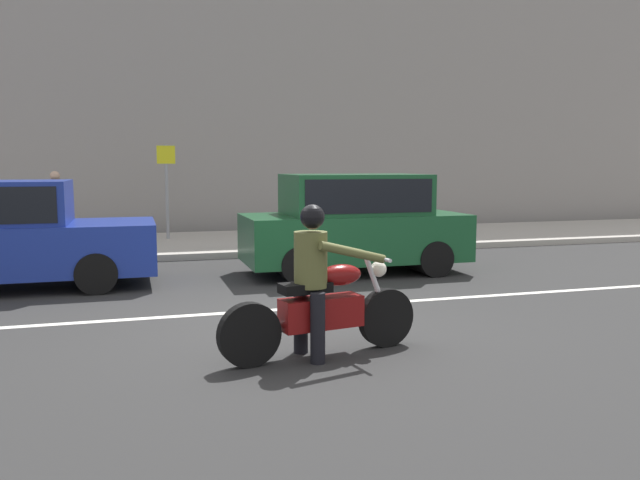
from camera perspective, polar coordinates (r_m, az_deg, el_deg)
ground_plane at (r=7.87m, az=-3.04°, el=-7.74°), size 80.00×80.00×0.00m
sidewalk_slab at (r=15.63m, az=-9.88°, el=-0.31°), size 40.00×4.40×0.14m
building_facade at (r=19.10m, az=-11.40°, el=14.95°), size 40.00×1.40×9.46m
lane_marking_stripe at (r=8.60m, az=-9.67°, el=-6.55°), size 18.00×0.14×0.01m
motorcycle_with_rider_olive at (r=6.54m, az=0.02°, el=-4.94°), size 2.20×0.76×1.58m
parked_hatchback_forest_green at (r=11.54m, az=3.10°, el=1.61°), size 3.99×1.76×1.80m
street_sign_post at (r=16.16m, az=-13.58°, el=5.12°), size 0.44×0.08×2.32m
pedestrian_bystander at (r=15.12m, az=-22.55°, el=3.07°), size 0.34×0.34×1.69m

